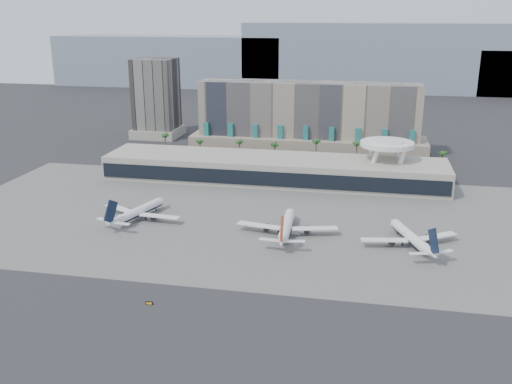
% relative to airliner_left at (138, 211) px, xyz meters
% --- Properties ---
extents(ground, '(900.00, 900.00, 0.00)m').
position_rel_airliner_left_xyz_m(ground, '(45.13, -43.91, -3.36)').
color(ground, '#232326').
rests_on(ground, ground).
extents(apron_pad, '(260.00, 130.00, 0.06)m').
position_rel_airliner_left_xyz_m(apron_pad, '(45.13, 11.09, -3.33)').
color(apron_pad, '#5B5B59').
rests_on(apron_pad, ground).
extents(mountain_ridge, '(680.00, 60.00, 70.00)m').
position_rel_airliner_left_xyz_m(mountain_ridge, '(73.00, 426.09, 26.53)').
color(mountain_ridge, gray).
rests_on(mountain_ridge, ground).
extents(hotel, '(140.00, 30.00, 42.00)m').
position_rel_airliner_left_xyz_m(hotel, '(55.13, 130.50, 13.45)').
color(hotel, tan).
rests_on(hotel, ground).
extents(office_tower, '(30.00, 30.00, 52.00)m').
position_rel_airliner_left_xyz_m(office_tower, '(-49.87, 156.09, 19.58)').
color(office_tower, black).
rests_on(office_tower, ground).
extents(terminal, '(170.00, 32.50, 14.50)m').
position_rel_airliner_left_xyz_m(terminal, '(45.13, 65.93, 3.16)').
color(terminal, '#B2AB9C').
rests_on(terminal, ground).
extents(saucer_structure, '(26.00, 26.00, 21.89)m').
position_rel_airliner_left_xyz_m(saucer_structure, '(100.13, 72.09, 15.09)').
color(saucer_structure, white).
rests_on(saucer_structure, ground).
extents(palm_row, '(157.80, 2.80, 13.10)m').
position_rel_airliner_left_xyz_m(palm_row, '(52.13, 101.09, 7.14)').
color(palm_row, brown).
rests_on(palm_row, ground).
extents(airliner_left, '(36.24, 37.55, 13.32)m').
position_rel_airliner_left_xyz_m(airliner_left, '(0.00, 0.00, 0.00)').
color(airliner_left, white).
rests_on(airliner_left, ground).
extents(airliner_centre, '(39.24, 40.43, 13.95)m').
position_rel_airliner_left_xyz_m(airliner_centre, '(62.11, -5.11, 0.16)').
color(airliner_centre, white).
rests_on(airliner_centre, ground).
extents(airliner_right, '(35.38, 36.51, 13.28)m').
position_rel_airliner_left_xyz_m(airliner_right, '(108.24, -7.13, -0.01)').
color(airliner_right, white).
rests_on(airliner_right, ground).
extents(service_vehicle_a, '(4.21, 2.35, 1.98)m').
position_rel_airliner_left_xyz_m(service_vehicle_a, '(-9.30, -6.54, -2.37)').
color(service_vehicle_a, white).
rests_on(service_vehicle_a, ground).
extents(service_vehicle_b, '(3.14, 1.97, 1.54)m').
position_rel_airliner_left_xyz_m(service_vehicle_b, '(65.50, -3.89, -2.59)').
color(service_vehicle_b, silver).
rests_on(service_vehicle_b, ground).
extents(taxiway_sign, '(2.19, 0.60, 0.99)m').
position_rel_airliner_left_xyz_m(taxiway_sign, '(30.71, -67.00, -2.87)').
color(taxiway_sign, black).
rests_on(taxiway_sign, ground).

